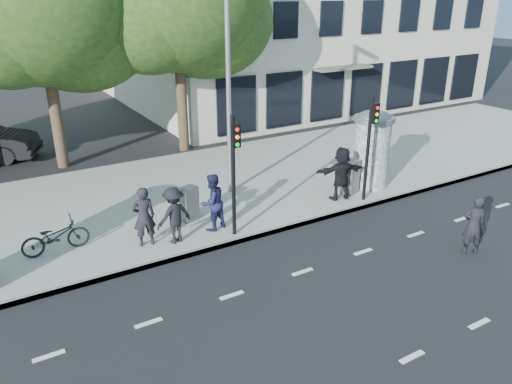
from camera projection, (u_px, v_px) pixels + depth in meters
ground at (338, 300)px, 11.33m from camera, size 120.00×120.00×0.00m
sidewalk at (199, 190)px, 17.26m from camera, size 40.00×8.00×0.15m
curb at (258, 235)px, 14.12m from camera, size 40.00×0.10×0.16m
lane_dash_near at (412, 357)px, 9.58m from camera, size 32.00×0.12×0.01m
lane_dash_far at (302, 272)px, 12.44m from camera, size 32.00×0.12×0.01m
ad_column_right at (372, 147)px, 16.94m from camera, size 1.36×1.36×2.65m
traffic_pole_near at (234, 164)px, 13.21m from camera, size 0.22×0.31×3.40m
traffic_pole_far at (370, 138)px, 15.48m from camera, size 0.22×0.31×3.40m
street_lamp at (229, 51)px, 15.15m from camera, size 0.25×0.93×8.00m
tree_near_left at (39, 3)px, 17.46m from camera, size 6.80×6.80×8.97m
ped_b at (144, 217)px, 13.13m from camera, size 0.65×0.46×1.67m
ped_c at (212, 202)px, 14.01m from camera, size 0.95×0.83×1.66m
ped_d at (174, 215)px, 13.32m from camera, size 1.11×0.77×1.58m
ped_f at (341, 173)px, 16.05m from camera, size 1.72×0.92×1.76m
man_road at (474, 225)px, 13.04m from camera, size 0.71×0.64×1.64m
bicycle at (55, 237)px, 12.91m from camera, size 0.63×1.72×0.90m
cabinet_left at (189, 204)px, 14.70m from camera, size 0.58×0.49×1.04m
cabinet_right at (350, 177)px, 16.61m from camera, size 0.65×0.56×1.14m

